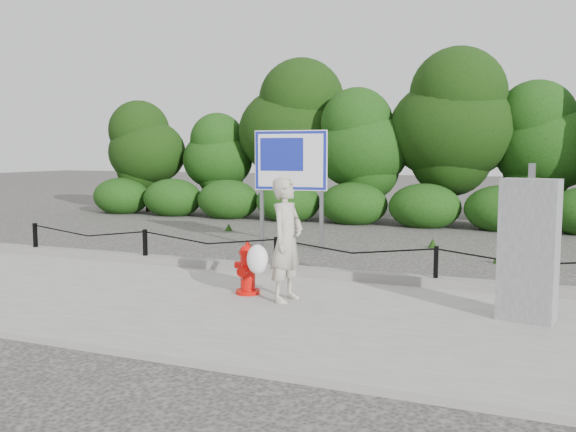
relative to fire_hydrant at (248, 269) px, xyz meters
The scene contains 9 objects.
ground 1.46m from the fire_hydrant, 97.02° to the left, with size 90.00×90.00×0.00m, color #2D2B28.
sidewalk 0.74m from the fire_hydrant, 105.76° to the right, with size 14.00×4.00×0.08m, color gray.
curb 1.48m from the fire_hydrant, 96.78° to the left, with size 14.00×0.22×0.14m, color slate.
chain_barrier 1.40m from the fire_hydrant, 97.02° to the left, with size 10.06×0.06×0.60m.
treeline 10.60m from the fire_hydrant, 87.73° to the left, with size 19.93×3.81×4.83m.
fire_hydrant is the anchor object (origin of this frame).
pedestrian 0.79m from the fire_hydrant, 14.92° to the right, with size 0.73×0.63×1.61m.
utility_cabinet 3.60m from the fire_hydrant, ahead, with size 0.68×0.51×1.81m.
advertising_sign 4.61m from the fire_hydrant, 104.40° to the left, with size 1.54×0.27×2.47m.
Camera 1 is at (3.80, -8.79, 2.02)m, focal length 38.00 mm.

